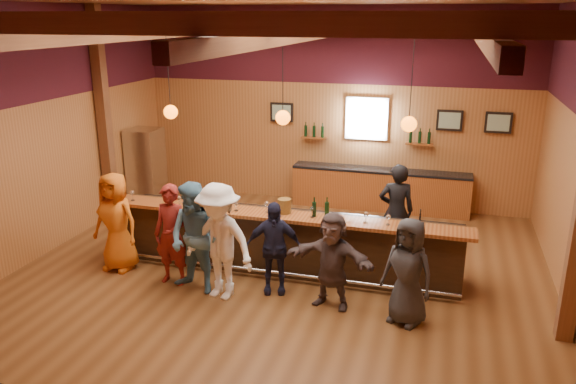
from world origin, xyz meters
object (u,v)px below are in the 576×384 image
Objects in this scene: customer_redvest at (172,235)px; customer_dark at (408,272)px; ice_bucket at (284,206)px; bartender at (396,211)px; bottle_a at (314,209)px; customer_denim at (195,238)px; customer_navy at (273,248)px; bar_counter at (287,240)px; stainless_fridge at (146,167)px; customer_orange at (116,222)px; customer_white at (219,242)px; back_bar_cabinet at (380,189)px; customer_brown at (332,260)px.

customer_redvest reaches higher than customer_dark.
ice_bucket is (1.68, 0.84, 0.38)m from customer_redvest.
bartender is (3.42, 2.10, 0.03)m from customer_redvest.
customer_redvest is at bearing -159.71° from bottle_a.
customer_denim reaches higher than ice_bucket.
customer_denim is 1.19× the size of customer_navy.
bar_counter is 2.56m from customer_dark.
customer_redvest is at bearing -55.03° from stainless_fridge.
customer_redvest is 1.91m from ice_bucket.
bottle_a is (3.37, 0.59, 0.36)m from customer_orange.
customer_orange is 1.72m from customer_denim.
customer_white reaches higher than bartender.
customer_white reaches higher than customer_dark.
back_bar_cabinet is 4.99m from customer_dark.
customer_orange is at bearing -170.14° from bottle_a.
customer_redvest is at bearing 18.34° from bartender.
customer_orange is (-4.00, -4.43, 0.40)m from back_bar_cabinet.
customer_dark is 6.50× the size of ice_bucket.
customer_navy is 0.95m from bottle_a.
customer_brown is at bearing -34.83° from stainless_fridge.
ice_bucket is at bearing 29.57° from customer_redvest.
customer_redvest is at bearing 170.84° from customer_navy.
customer_navy is (0.06, -0.94, 0.24)m from bar_counter.
bartender is at bearing 29.56° from bar_counter.
bar_counter is 0.97m from customer_navy.
bar_counter is 25.67× the size of ice_bucket.
customer_denim is at bearing -7.13° from customer_orange.
bartender is at bearing 123.66° from customer_dark.
bottle_a reaches higher than back_bar_cabinet.
customer_white reaches higher than customer_redvest.
ice_bucket is at bearing -106.69° from back_bar_cabinet.
stainless_fridge reaches higher than customer_dark.
stainless_fridge is 5.48× the size of bottle_a.
ice_bucket is at bearing 148.79° from customer_brown.
bartender reaches higher than bottle_a.
customer_brown is 0.95× the size of customer_dark.
customer_redvest is at bearing -153.55° from ice_bucket.
bar_counter is 1.74m from customer_denim.
customer_white is at bearing -117.41° from bar_counter.
customer_orange reaches higher than back_bar_cabinet.
customer_navy is at bearing 35.32° from bartender.
customer_redvest is at bearing -170.98° from customer_brown.
ice_bucket is (0.04, -0.25, 0.71)m from bar_counter.
customer_brown is 1.15m from customer_dark.
customer_white reaches higher than bar_counter.
customer_navy is 4.65× the size of bottle_a.
bottle_a is (0.55, -0.28, 0.72)m from bar_counter.
customer_navy is at bearing 4.55° from customer_orange.
customer_brown is (5.16, -3.59, -0.14)m from stainless_fridge.
ice_bucket is at bearing 54.81° from customer_denim.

